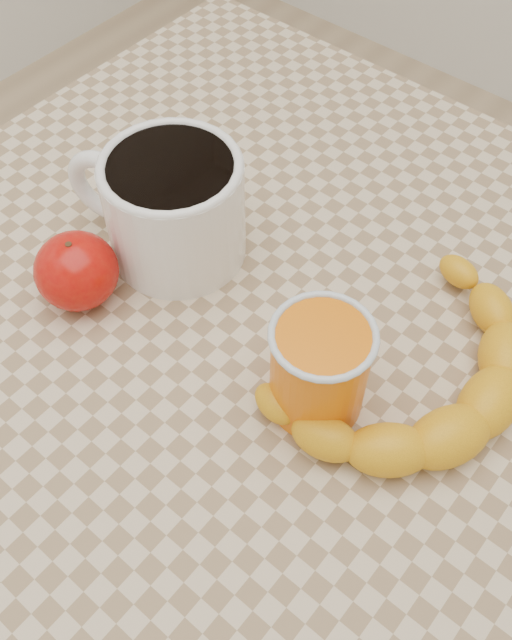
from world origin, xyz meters
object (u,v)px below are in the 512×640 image
Objects in this scene: orange_juice_glass at (319,368)px; apple at (77,271)px; banana at (406,369)px; coffee_mug at (171,204)px; table at (256,385)px.

apple is (-0.23, -0.05, -0.01)m from orange_juice_glass.
apple is 0.26× the size of banana.
coffee_mug is at bearing 75.55° from apple.
coffee_mug is 0.10m from apple.
apple is at bearing -104.45° from coffee_mug.
banana reaches higher than table.
coffee_mug is 0.25m from banana.
banana is (0.05, 0.06, -0.03)m from orange_juice_glass.
table is 8.46× the size of orange_juice_glass.
banana is (0.27, 0.11, -0.01)m from apple.
orange_juice_glass is at bearing -14.17° from table.
orange_juice_glass reaches higher than apple.
apple is (-0.02, -0.10, -0.02)m from coffee_mug.
table is 2.34× the size of banana.
coffee_mug is 1.99× the size of orange_juice_glass.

